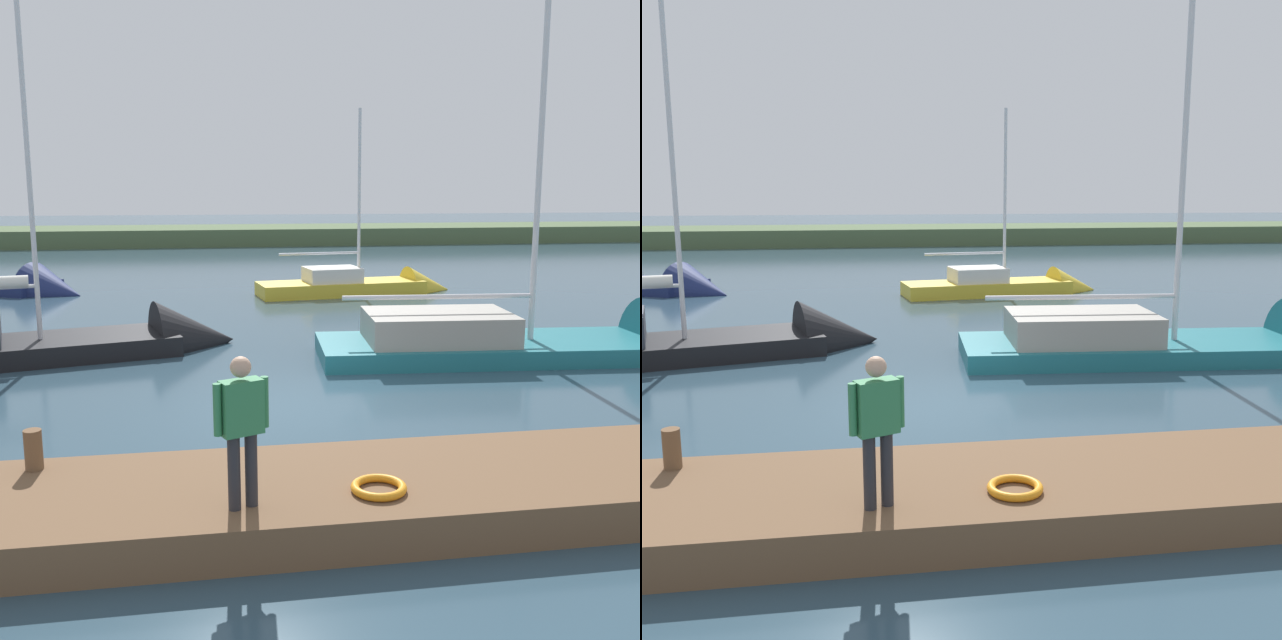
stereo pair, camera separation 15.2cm
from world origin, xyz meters
The scene contains 9 objects.
ground_plane centered at (0.00, 0.00, 0.00)m, with size 200.00×200.00×0.00m, color #2D4756.
far_shoreline centered at (0.00, -40.91, 0.00)m, with size 180.00×8.00×2.40m, color #4C603D.
dock_pier centered at (0.00, 4.68, 0.25)m, with size 25.23×2.47×0.51m, color brown.
mooring_post_near centered at (3.78, 3.81, 0.77)m, with size 0.22×0.22×0.52m, color brown.
life_ring_buoy centered at (-0.34, 5.17, 0.56)m, with size 0.66×0.66×0.10m, color orange.
sailboat_far_right centered at (-4.70, -14.00, 0.11)m, with size 7.84×2.87×7.85m.
sailboat_mid_channel centered at (5.04, -4.79, 0.22)m, with size 10.35×4.62×10.78m.
sailboat_outer_mooring centered at (-7.26, -2.96, 0.17)m, with size 10.58×3.45×12.62m.
person_on_dock centered at (1.25, 5.33, 1.50)m, with size 0.61×0.38×1.72m.
Camera 1 is at (1.61, 12.86, 4.00)m, focal length 40.40 mm.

